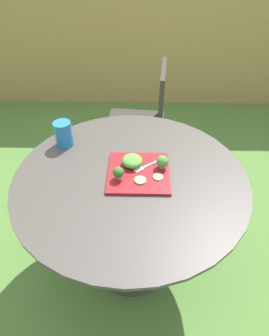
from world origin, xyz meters
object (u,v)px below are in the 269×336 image
Objects in this scene: drinking_glass at (64,135)px; fork at (146,166)px; patio_chair at (146,116)px; salad_plate at (139,173)px.

drinking_glass is 0.46m from fork.
patio_chair is at bearing 88.99° from fork.
patio_chair is at bearing 57.27° from drinking_glass.
patio_chair is 0.93m from salad_plate.
drinking_glass is at bearing 150.06° from salad_plate.
fork is (0.03, 0.03, 0.01)m from salad_plate.
patio_chair reaches higher than salad_plate.
patio_chair is 6.63× the size of fork.
salad_plate is 2.10× the size of fork.
salad_plate is at bearing -29.94° from drinking_glass.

